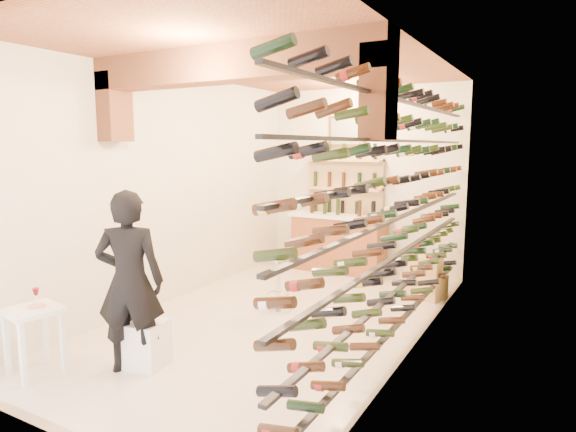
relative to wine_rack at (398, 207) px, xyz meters
The scene contains 11 objects.
ground 2.18m from the wine_rack, behind, with size 6.00×6.00×0.00m, color beige.
room_shell 1.70m from the wine_rack, behind, with size 3.52×6.02×3.21m.
wine_rack is the anchor object (origin of this frame).
back_counter 3.38m from the wine_rack, 124.66° to the left, with size 1.70×0.62×1.29m.
back_shelving 3.44m from the wine_rack, 122.37° to the left, with size 1.40×0.31×2.73m.
tasting_table 3.84m from the wine_rack, 138.88° to the right, with size 0.54×0.54×0.81m.
white_stool 2.98m from the wine_rack, 138.33° to the right, with size 0.37×0.37×0.46m, color white.
person 2.87m from the wine_rack, 137.12° to the right, with size 0.66×0.43×1.79m, color black.
chrome_barstool 2.06m from the wine_rack, 168.81° to the left, with size 0.40×0.40×0.78m.
crate_lower 2.34m from the wine_rack, 93.96° to the left, with size 0.57×0.40×0.34m, color tan.
crate_upper 2.18m from the wine_rack, 93.96° to the left, with size 0.45×0.31×0.26m, color tan.
Camera 1 is at (3.06, -5.15, 2.20)m, focal length 30.50 mm.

